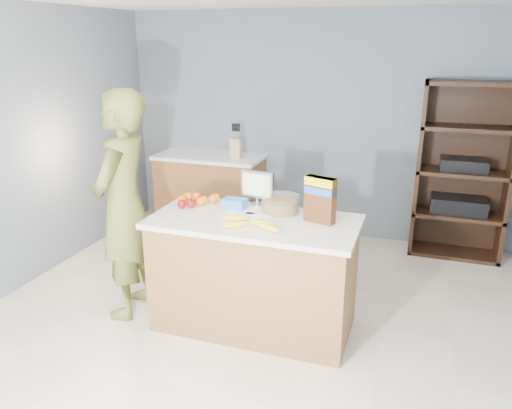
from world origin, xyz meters
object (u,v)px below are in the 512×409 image
(person, at_px, (124,206))
(cereal_box, at_px, (320,196))
(shelving_unit, at_px, (462,174))
(counter_peninsula, at_px, (254,278))
(tv, at_px, (257,186))

(person, distance_m, cereal_box, 1.55)
(person, bearing_deg, shelving_unit, 123.17)
(counter_peninsula, bearing_deg, cereal_box, 11.26)
(tv, height_order, cereal_box, cereal_box)
(person, bearing_deg, cereal_box, 90.92)
(person, height_order, cereal_box, person)
(person, distance_m, tv, 1.07)
(counter_peninsula, height_order, cereal_box, cereal_box)
(cereal_box, bearing_deg, person, -172.73)
(person, height_order, tv, person)
(tv, bearing_deg, counter_peninsula, -75.80)
(person, bearing_deg, tv, 107.52)
(counter_peninsula, distance_m, shelving_unit, 2.61)
(counter_peninsula, bearing_deg, person, -174.56)
(shelving_unit, relative_size, tv, 6.38)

